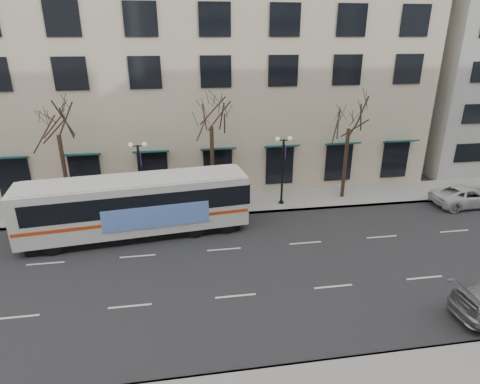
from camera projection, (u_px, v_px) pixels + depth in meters
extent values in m
plane|color=black|center=(229.00, 270.00, 21.60)|extent=(160.00, 160.00, 0.00)
cube|color=gray|center=(278.00, 200.00, 30.57)|extent=(80.00, 4.00, 0.15)
cube|color=beige|center=(175.00, 33.00, 36.19)|extent=(40.00, 20.00, 24.00)
cylinder|color=black|center=(66.00, 177.00, 27.17)|extent=(0.28, 0.28, 5.74)
cylinder|color=black|center=(213.00, 168.00, 28.59)|extent=(0.28, 0.28, 5.95)
cylinder|color=black|center=(345.00, 164.00, 30.14)|extent=(0.28, 0.28, 5.46)
cylinder|color=black|center=(141.00, 181.00, 27.49)|extent=(0.16, 0.16, 5.00)
cylinder|color=black|center=(144.00, 212.00, 28.35)|extent=(0.36, 0.36, 0.30)
cube|color=black|center=(138.00, 146.00, 26.59)|extent=(0.90, 0.06, 0.06)
sphere|color=silver|center=(130.00, 145.00, 26.48)|extent=(0.32, 0.32, 0.32)
sphere|color=silver|center=(144.00, 144.00, 26.62)|extent=(0.32, 0.32, 0.32)
cube|color=#3E1E70|center=(141.00, 158.00, 26.92)|extent=(0.04, 0.45, 1.00)
cylinder|color=black|center=(282.00, 173.00, 28.95)|extent=(0.16, 0.16, 5.00)
cylinder|color=black|center=(281.00, 203.00, 29.81)|extent=(0.36, 0.36, 0.30)
cube|color=black|center=(284.00, 140.00, 28.05)|extent=(0.90, 0.06, 0.06)
sphere|color=silver|center=(278.00, 139.00, 27.95)|extent=(0.32, 0.32, 0.32)
sphere|color=silver|center=(290.00, 139.00, 28.08)|extent=(0.32, 0.32, 0.32)
cube|color=#3E1E70|center=(285.00, 152.00, 28.38)|extent=(0.04, 0.45, 1.00)
cube|color=silver|center=(136.00, 204.00, 24.75)|extent=(13.98, 4.46, 3.15)
cube|color=black|center=(138.00, 230.00, 25.40)|extent=(12.85, 3.99, 0.52)
cube|color=black|center=(141.00, 196.00, 24.65)|extent=(13.44, 4.45, 1.26)
cube|color=#C23F12|center=(136.00, 212.00, 24.95)|extent=(13.85, 4.48, 0.21)
cube|color=#638EF0|center=(157.00, 217.00, 23.78)|extent=(6.27, 0.76, 1.37)
cube|color=silver|center=(133.00, 180.00, 24.16)|extent=(13.27, 4.09, 0.09)
cylinder|color=black|center=(53.00, 246.00, 22.94)|extent=(1.17, 0.44, 1.14)
cylinder|color=black|center=(59.00, 226.00, 25.30)|extent=(1.17, 0.44, 1.14)
cylinder|color=black|center=(195.00, 229.00, 24.97)|extent=(1.17, 0.44, 1.14)
cylinder|color=black|center=(189.00, 212.00, 27.33)|extent=(1.17, 0.44, 1.14)
cylinder|color=black|center=(227.00, 225.00, 25.47)|extent=(1.17, 0.44, 1.14)
cylinder|color=black|center=(218.00, 209.00, 27.83)|extent=(1.17, 0.44, 1.14)
imported|color=silver|center=(468.00, 196.00, 29.58)|extent=(5.39, 2.59, 1.48)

